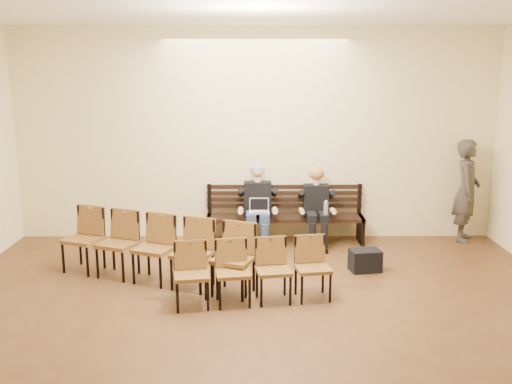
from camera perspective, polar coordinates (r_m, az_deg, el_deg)
room_walls at (r=5.26m, az=0.17°, el=8.97°), size 8.02×10.01×3.51m
bench at (r=9.49m, az=2.90°, el=-3.73°), size 2.60×0.90×0.45m
seated_man at (r=9.25m, az=0.17°, el=-1.35°), size 0.55×0.76×1.32m
seated_woman at (r=9.33m, az=6.06°, el=-1.78°), size 0.50×0.70×1.17m
laptop at (r=9.06m, az=0.32°, el=-2.27°), size 0.32×0.25×0.23m
water_bottle at (r=9.07m, az=6.99°, el=-2.32°), size 0.07×0.07×0.24m
bag at (r=8.34m, az=10.86°, el=-6.73°), size 0.47×0.36×0.31m
passerby at (r=10.04m, az=20.37°, el=0.84°), size 0.71×0.84×1.96m
chair_row_front at (r=7.82m, az=-10.20°, el=-5.65°), size 2.80×1.52×0.92m
chair_row_back at (r=7.05m, az=-0.27°, el=-8.02°), size 1.97×0.73×0.79m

